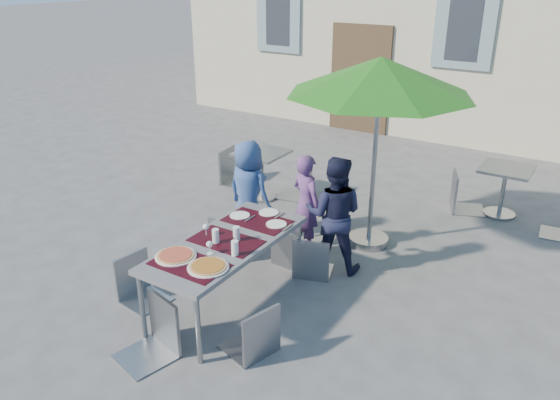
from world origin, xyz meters
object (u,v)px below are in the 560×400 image
Objects in this scene: pizza_near_left at (176,256)px; child_1 at (306,204)px; pizza_near_right at (208,267)px; child_0 at (249,191)px; chair_3 at (135,252)px; patio_umbrella at (380,78)px; child_2 at (334,214)px; chair_1 at (290,226)px; chair_2 at (313,233)px; bg_chair_r_0 at (300,159)px; cafe_table_1 at (504,184)px; bg_chair_l_1 at (465,170)px; cafe_table_0 at (262,167)px; chair_0 at (228,212)px; chair_5 at (150,295)px; dining_table at (226,246)px; bg_chair_l_0 at (232,145)px; chair_4 at (254,302)px.

child_1 is at bearing 82.27° from pizza_near_left.
pizza_near_right is 2.10m from child_0.
chair_3 is (-0.17, -1.79, -0.10)m from child_0.
child_2 is at bearing -98.49° from patio_umbrella.
chair_2 is at bearing -13.69° from chair_1.
pizza_near_right is 0.36× the size of bg_chair_r_0.
child_1 is at bearing 63.44° from chair_3.
child_0 is 3.59m from cafe_table_1.
bg_chair_l_1 is (2.25, 4.15, 0.06)m from chair_3.
patio_umbrella is at bearing -14.42° from cafe_table_0.
child_0 is at bearing -84.98° from bg_chair_r_0.
chair_0 is at bearing 120.87° from pizza_near_right.
chair_2 is (0.38, -0.52, -0.07)m from child_1.
pizza_near_left is 0.44× the size of chair_1.
pizza_near_left is 0.31× the size of child_1.
chair_5 is at bearing -77.59° from pizza_near_left.
pizza_near_right is 3.43m from cafe_table_0.
child_1 is 2.12m from chair_3.
dining_table is 3.98m from bg_chair_l_1.
bg_chair_r_0 reaches higher than chair_1.
patio_umbrella is 2.21× the size of bg_chair_l_0.
bg_chair_l_1 is (1.48, 4.70, 0.00)m from chair_5.
cafe_table_0 reaches higher than cafe_table_1.
chair_2 is at bearing -116.71° from cafe_table_1.
child_0 reaches higher than child_1.
bg_chair_r_0 reaches higher than dining_table.
bg_chair_r_0 is 1.46× the size of cafe_table_1.
chair_5 reaches higher than dining_table.
chair_1 is at bearing -115.41° from bg_chair_l_1.
patio_umbrella reaches higher than child_0.
chair_1 is at bearing 93.17° from pizza_near_right.
chair_2 is 2.02m from chair_5.
chair_3 is 3.49m from bg_chair_l_0.
patio_umbrella is (0.61, 0.56, 1.48)m from child_1.
bg_chair_l_1 reaches higher than pizza_near_right.
bg_chair_r_0 is at bearing 100.60° from pizza_near_left.
child_1 reaches higher than chair_2.
chair_5 is at bearing 107.30° from child_1.
chair_1 reaches higher than cafe_table_1.
chair_2 is at bearing 64.77° from dining_table.
chair_0 is at bearing 134.05° from chair_4.
chair_0 is 3.92m from cafe_table_1.
cafe_table_1 is (1.91, 3.85, -0.22)m from dining_table.
pizza_near_right is 2.01m from child_1.
dining_table is at bearing -116.34° from cafe_table_1.
chair_3 is 1.00× the size of chair_4.
patio_umbrella is at bearing 79.11° from pizza_near_right.
chair_4 is 4.52m from cafe_table_1.
bg_chair_r_0 is at bearing 35.64° from cafe_table_0.
pizza_near_right is at bearing 0.50° from pizza_near_left.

